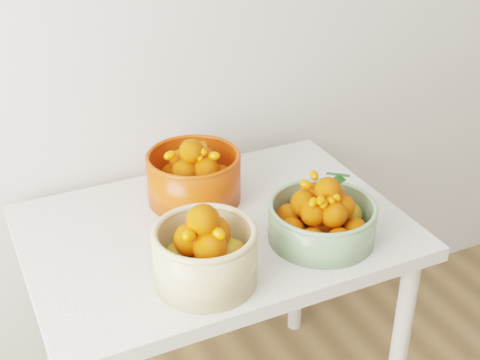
% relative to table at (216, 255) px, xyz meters
% --- Properties ---
extents(table, '(1.00, 0.70, 0.75)m').
position_rel_table_xyz_m(table, '(0.00, 0.00, 0.00)').
color(table, silver).
rests_on(table, ground).
extents(bowl_cream, '(0.30, 0.30, 0.21)m').
position_rel_table_xyz_m(bowl_cream, '(-0.11, -0.21, 0.18)').
color(bowl_cream, tan).
rests_on(bowl_cream, table).
extents(bowl_green, '(0.35, 0.35, 0.18)m').
position_rel_table_xyz_m(bowl_green, '(0.23, -0.17, 0.16)').
color(bowl_green, gray).
rests_on(bowl_green, table).
extents(bowl_orange, '(0.35, 0.35, 0.19)m').
position_rel_table_xyz_m(bowl_orange, '(0.01, 0.16, 0.17)').
color(bowl_orange, '#BF2B07').
rests_on(bowl_orange, table).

